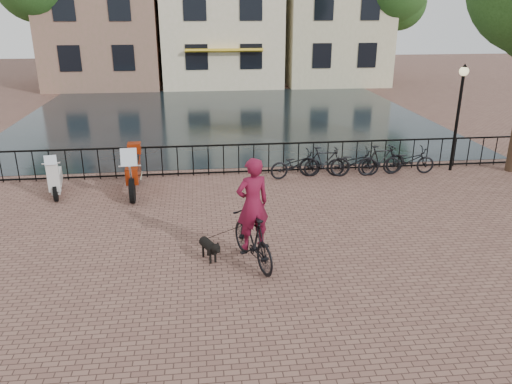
{
  "coord_description": "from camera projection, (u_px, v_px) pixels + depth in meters",
  "views": [
    {
      "loc": [
        -1.23,
        -7.75,
        5.22
      ],
      "look_at": [
        0.0,
        3.0,
        1.2
      ],
      "focal_mm": 35.0,
      "sensor_mm": 36.0,
      "label": 1
    }
  ],
  "objects": [
    {
      "name": "canal_water",
      "position": [
        224.0,
        117.0,
        25.27
      ],
      "size": [
        20.0,
        20.0,
        0.0
      ],
      "primitive_type": "plane",
      "color": "black",
      "rests_on": "ground"
    },
    {
      "name": "cyclist",
      "position": [
        253.0,
        218.0,
        10.46
      ],
      "size": [
        1.18,
        2.11,
        2.78
      ],
      "rotation": [
        0.0,
        0.0,
        3.46
      ],
      "color": "black",
      "rests_on": "ground"
    },
    {
      "name": "parked_bike_1",
      "position": [
        325.0,
        162.0,
        16.18
      ],
      "size": [
        1.71,
        0.68,
        1.0
      ],
      "primitive_type": "imported",
      "rotation": [
        0.0,
        0.0,
        1.44
      ],
      "color": "black",
      "rests_on": "ground"
    },
    {
      "name": "motorcycle",
      "position": [
        133.0,
        166.0,
        14.71
      ],
      "size": [
        0.65,
        2.34,
        1.66
      ],
      "rotation": [
        0.0,
        0.0,
        0.04
      ],
      "color": "#9A290B",
      "rests_on": "ground"
    },
    {
      "name": "railing",
      "position": [
        239.0,
        159.0,
        16.44
      ],
      "size": [
        20.0,
        0.05,
        1.02
      ],
      "color": "black",
      "rests_on": "ground"
    },
    {
      "name": "parked_bike_0",
      "position": [
        296.0,
        164.0,
        16.09
      ],
      "size": [
        1.79,
        0.88,
        0.9
      ],
      "primitive_type": "imported",
      "rotation": [
        0.0,
        0.0,
        1.74
      ],
      "color": "black",
      "rests_on": "ground"
    },
    {
      "name": "lamp_post",
      "position": [
        460.0,
        100.0,
        16.18
      ],
      "size": [
        0.3,
        0.3,
        3.45
      ],
      "color": "black",
      "rests_on": "ground"
    },
    {
      "name": "parked_bike_3",
      "position": [
        381.0,
        160.0,
        16.38
      ],
      "size": [
        1.72,
        0.73,
        1.0
      ],
      "primitive_type": "imported",
      "rotation": [
        0.0,
        0.0,
        1.73
      ],
      "color": "black",
      "rests_on": "ground"
    },
    {
      "name": "dog",
      "position": [
        209.0,
        248.0,
        10.9
      ],
      "size": [
        0.57,
        0.83,
        0.54
      ],
      "rotation": [
        0.0,
        0.0,
        0.43
      ],
      "color": "black",
      "rests_on": "ground"
    },
    {
      "name": "ground",
      "position": [
        275.0,
        310.0,
        9.17
      ],
      "size": [
        100.0,
        100.0,
        0.0
      ],
      "primitive_type": "plane",
      "color": "brown",
      "rests_on": "ground"
    },
    {
      "name": "parked_bike_2",
      "position": [
        353.0,
        162.0,
        16.29
      ],
      "size": [
        1.76,
        0.73,
        0.9
      ],
      "primitive_type": "imported",
      "rotation": [
        0.0,
        0.0,
        1.49
      ],
      "color": "black",
      "rests_on": "ground"
    },
    {
      "name": "parked_bike_4",
      "position": [
        409.0,
        160.0,
        16.5
      ],
      "size": [
        1.74,
        0.68,
        0.9
      ],
      "primitive_type": "imported",
      "rotation": [
        0.0,
        0.0,
        1.52
      ],
      "color": "black",
      "rests_on": "ground"
    },
    {
      "name": "scooter",
      "position": [
        55.0,
        172.0,
        14.57
      ],
      "size": [
        0.71,
        1.57,
        1.41
      ],
      "rotation": [
        0.0,
        0.0,
        0.19
      ],
      "color": "silver",
      "rests_on": "ground"
    }
  ]
}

